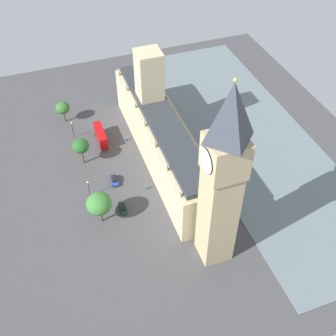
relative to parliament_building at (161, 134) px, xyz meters
The scene contains 14 objects.
ground_plane 9.40m from the parliament_building, 36.34° to the left, with size 136.81×136.81×0.00m, color #424244.
river_thames 33.17m from the parliament_building, behind, with size 39.01×123.13×0.25m, color slate.
parliament_building is the anchor object (origin of this frame).
clock_tower 44.01m from the parliament_building, 90.93° to the left, with size 8.55×8.55×53.10m.
double_decker_bus_opposite_hall 22.57m from the parliament_building, 38.78° to the right, with size 2.69×10.51×4.75m.
car_blue_by_river_gate 20.37m from the parliament_building, 20.84° to the left, with size 2.18×4.87×1.74m.
car_dark_green_corner 26.82m from the parliament_building, 45.30° to the left, with size 1.87×4.57×1.74m.
pedestrian_kerbside 16.27m from the parliament_building, 50.54° to the right, with size 0.61×0.52×1.56m.
pedestrian_under_trees 17.79m from the parliament_building, 54.25° to the left, with size 0.68×0.63×1.63m.
plane_tree_midblock 31.76m from the parliament_building, 39.18° to the left, with size 7.04×7.04×10.26m.
plane_tree_leading 39.22m from the parliament_building, 47.24° to the right, with size 4.89×4.89×7.99m.
plane_tree_far_end 25.25m from the parliament_building, 11.68° to the right, with size 5.27×5.27×9.44m.
street_lamp_trailing 27.92m from the parliament_building, 20.53° to the left, with size 0.56×0.56×6.11m.
street_lamp_near_tower 31.78m from the parliament_building, 36.69° to the right, with size 0.56×0.56×6.50m.
Camera 1 is at (29.85, 94.19, 93.11)m, focal length 44.64 mm.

